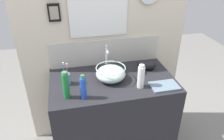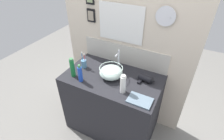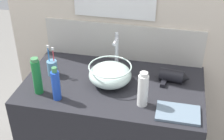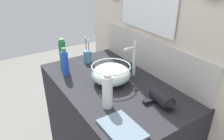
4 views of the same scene
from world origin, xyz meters
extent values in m
cube|color=#232328|center=(0.00, 0.00, 0.43)|extent=(1.12, 0.65, 0.86)
cube|color=beige|center=(0.00, 0.36, 1.20)|extent=(1.65, 0.06, 2.40)
cube|color=beige|center=(0.00, 0.32, 0.99)|extent=(1.09, 0.02, 0.26)
cube|color=white|center=(-0.06, 0.32, 1.38)|extent=(0.48, 0.01, 0.37)
cube|color=white|center=(-0.06, 0.31, 1.38)|extent=(0.54, 0.01, 0.43)
cube|color=black|center=(-0.45, 0.31, 1.41)|extent=(0.10, 0.02, 0.16)
cube|color=gray|center=(-0.45, 0.30, 1.41)|extent=(0.07, 0.01, 0.11)
ellipsoid|color=silver|center=(-0.02, 0.00, 0.92)|extent=(0.26, 0.26, 0.13)
torus|color=silver|center=(-0.02, 0.00, 0.98)|extent=(0.26, 0.26, 0.01)
torus|color=#B2B7BC|center=(-0.02, 0.00, 0.87)|extent=(0.10, 0.10, 0.01)
cylinder|color=silver|center=(-0.02, 0.20, 0.97)|extent=(0.02, 0.02, 0.23)
cylinder|color=silver|center=(-0.02, 0.15, 1.08)|extent=(0.02, 0.09, 0.02)
cylinder|color=silver|center=(-0.02, 0.20, 1.10)|extent=(0.02, 0.02, 0.03)
cylinder|color=black|center=(0.35, 0.11, 0.90)|extent=(0.16, 0.10, 0.08)
cone|color=black|center=(0.44, 0.10, 0.90)|extent=(0.05, 0.07, 0.07)
cube|color=black|center=(0.31, 0.06, 0.87)|extent=(0.04, 0.09, 0.02)
cylinder|color=#598CB2|center=(-0.40, 0.02, 0.91)|extent=(0.07, 0.07, 0.10)
cylinder|color=#D83F4C|center=(-0.39, 0.03, 0.95)|extent=(0.01, 0.01, 0.17)
cube|color=white|center=(-0.39, 0.03, 1.05)|extent=(0.01, 0.01, 0.02)
cylinder|color=blue|center=(-0.42, 0.02, 0.96)|extent=(0.01, 0.01, 0.19)
cube|color=white|center=(-0.42, 0.02, 1.07)|extent=(0.01, 0.01, 0.02)
cylinder|color=blue|center=(-0.28, -0.22, 0.95)|extent=(0.05, 0.05, 0.18)
cylinder|color=#3F7F4C|center=(-0.28, -0.22, 1.06)|extent=(0.03, 0.03, 0.03)
cylinder|color=white|center=(0.21, -0.17, 0.96)|extent=(0.06, 0.06, 0.19)
cylinder|color=silver|center=(0.21, -0.17, 1.06)|extent=(0.04, 0.04, 0.02)
cylinder|color=#197233|center=(-0.41, -0.18, 0.97)|extent=(0.05, 0.05, 0.21)
cylinder|color=#3F7F4C|center=(-0.41, -0.18, 1.09)|extent=(0.04, 0.04, 0.02)
cube|color=slate|center=(0.41, -0.21, 0.87)|extent=(0.24, 0.16, 0.02)
camera|label=1|loc=(-0.37, -1.63, 1.91)|focal=35.00mm
camera|label=2|loc=(0.72, -1.40, 2.10)|focal=28.00mm
camera|label=3|loc=(0.34, -1.56, 1.96)|focal=50.00mm
camera|label=4|loc=(1.08, -0.70, 1.61)|focal=35.00mm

